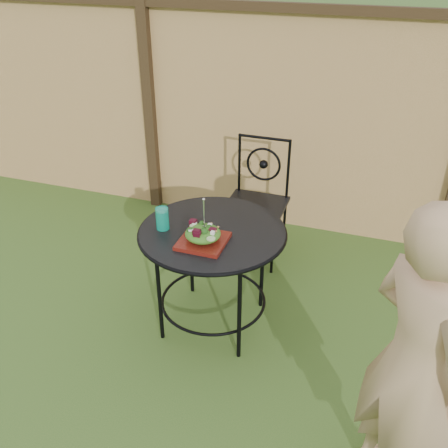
% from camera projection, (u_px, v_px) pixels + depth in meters
% --- Properties ---
extents(ground, '(60.00, 60.00, 0.00)m').
position_uv_depth(ground, '(202.00, 409.00, 2.79)').
color(ground, '#264C18').
rests_on(ground, ground).
extents(fence, '(8.00, 0.12, 1.90)m').
position_uv_depth(fence, '(295.00, 123.00, 4.10)').
color(fence, '#E9B273').
rests_on(fence, ground).
extents(patio_table, '(0.92, 0.92, 0.72)m').
position_uv_depth(patio_table, '(213.00, 249.00, 3.13)').
color(patio_table, black).
rests_on(patio_table, ground).
extents(patio_chair, '(0.46, 0.46, 0.95)m').
position_uv_depth(patio_chair, '(257.00, 197.00, 3.92)').
color(patio_chair, black).
rests_on(patio_chair, ground).
extents(diner, '(0.64, 0.66, 1.53)m').
position_uv_depth(diner, '(415.00, 365.00, 2.05)').
color(diner, tan).
rests_on(diner, ground).
extents(salad_plate, '(0.27, 0.27, 0.02)m').
position_uv_depth(salad_plate, '(203.00, 241.00, 2.93)').
color(salad_plate, '#4B0E0A').
rests_on(salad_plate, patio_table).
extents(salad, '(0.21, 0.21, 0.08)m').
position_uv_depth(salad, '(203.00, 234.00, 2.90)').
color(salad, '#235614').
rests_on(salad, salad_plate).
extents(fork, '(0.01, 0.01, 0.18)m').
position_uv_depth(fork, '(204.00, 214.00, 2.83)').
color(fork, silver).
rests_on(fork, salad).
extents(drinking_glass, '(0.08, 0.08, 0.14)m').
position_uv_depth(drinking_glass, '(162.00, 219.00, 3.04)').
color(drinking_glass, '#0D9878').
rests_on(drinking_glass, patio_table).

